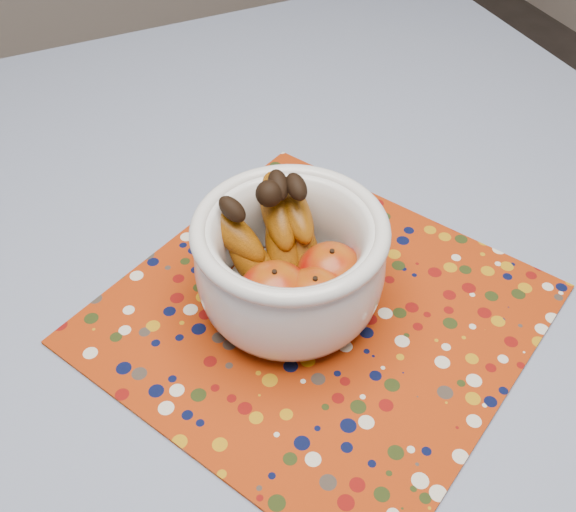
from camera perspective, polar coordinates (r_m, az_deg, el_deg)
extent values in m
cube|color=brown|center=(0.78, -2.53, -4.45)|extent=(1.20, 1.20, 0.04)
cylinder|color=brown|center=(1.57, 8.41, 6.36)|extent=(0.06, 0.06, 0.71)
cube|color=slate|center=(0.76, -2.59, -3.24)|extent=(1.32, 1.32, 0.01)
cube|color=#982A08|center=(0.74, 2.54, -4.90)|extent=(0.56, 0.56, 0.00)
cylinder|color=silver|center=(0.74, 0.16, -3.79)|extent=(0.10, 0.10, 0.01)
cylinder|color=silver|center=(0.73, 0.16, -3.28)|extent=(0.15, 0.15, 0.01)
torus|color=silver|center=(0.66, 0.18, 2.28)|extent=(0.20, 0.20, 0.02)
ellipsoid|color=#880A05|center=(0.68, -1.11, -3.40)|extent=(0.08, 0.08, 0.07)
ellipsoid|color=#880A05|center=(0.70, 3.63, -1.53)|extent=(0.07, 0.07, 0.06)
ellipsoid|color=#880A05|center=(0.67, 2.24, -3.91)|extent=(0.07, 0.07, 0.07)
sphere|color=black|center=(0.68, -1.61, 5.31)|extent=(0.03, 0.03, 0.03)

